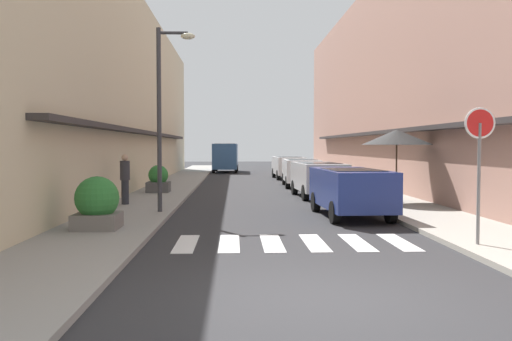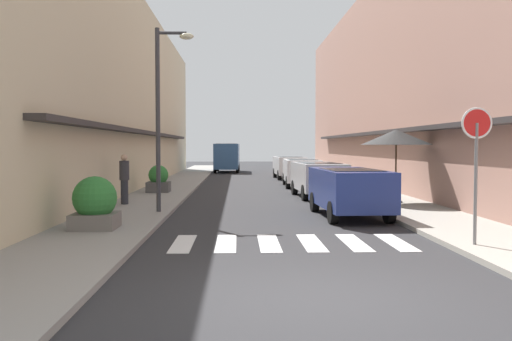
{
  "view_description": "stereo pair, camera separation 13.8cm",
  "coord_description": "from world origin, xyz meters",
  "px_view_note": "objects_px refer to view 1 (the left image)",
  "views": [
    {
      "loc": [
        -1.3,
        -7.39,
        2.16
      ],
      "look_at": [
        -0.36,
        16.48,
        1.07
      ],
      "focal_mm": 37.65,
      "sensor_mm": 36.0,
      "label": 1
    },
    {
      "loc": [
        -1.16,
        -7.4,
        2.16
      ],
      "look_at": [
        -0.36,
        16.48,
        1.07
      ],
      "focal_mm": 37.65,
      "sensor_mm": 36.0,
      "label": 2
    }
  ],
  "objects_px": {
    "parked_car_near": "(351,187)",
    "planter_midblock": "(378,189)",
    "delivery_van": "(226,155)",
    "cafe_umbrella": "(397,137)",
    "pedestrian_walking_near": "(125,178)",
    "round_street_sign": "(480,140)",
    "parked_car_far": "(301,169)",
    "street_lamp": "(165,101)",
    "planter_far": "(158,180)",
    "planter_corner": "(97,204)",
    "parked_car_distant": "(288,165)",
    "parked_car_mid": "(318,176)"
  },
  "relations": [
    {
      "from": "parked_car_near",
      "to": "planter_midblock",
      "type": "distance_m",
      "value": 3.93
    },
    {
      "from": "delivery_van",
      "to": "cafe_umbrella",
      "type": "bearing_deg",
      "value": -75.47
    },
    {
      "from": "parked_car_near",
      "to": "pedestrian_walking_near",
      "type": "relative_size",
      "value": 2.49
    },
    {
      "from": "pedestrian_walking_near",
      "to": "planter_midblock",
      "type": "bearing_deg",
      "value": 52.31
    },
    {
      "from": "delivery_van",
      "to": "round_street_sign",
      "type": "height_order",
      "value": "round_street_sign"
    },
    {
      "from": "parked_car_far",
      "to": "pedestrian_walking_near",
      "type": "bearing_deg",
      "value": -127.88
    },
    {
      "from": "parked_car_far",
      "to": "planter_midblock",
      "type": "distance_m",
      "value": 8.98
    },
    {
      "from": "parked_car_near",
      "to": "street_lamp",
      "type": "distance_m",
      "value": 6.29
    },
    {
      "from": "parked_car_near",
      "to": "planter_far",
      "type": "xyz_separation_m",
      "value": [
        -6.91,
        7.78,
        -0.25
      ]
    },
    {
      "from": "planter_corner",
      "to": "planter_far",
      "type": "relative_size",
      "value": 1.08
    },
    {
      "from": "parked_car_distant",
      "to": "planter_midblock",
      "type": "relative_size",
      "value": 4.6
    },
    {
      "from": "parked_car_far",
      "to": "delivery_van",
      "type": "relative_size",
      "value": 0.81
    },
    {
      "from": "delivery_van",
      "to": "parked_car_near",
      "type": "bearing_deg",
      "value": -81.47
    },
    {
      "from": "street_lamp",
      "to": "planter_corner",
      "type": "xyz_separation_m",
      "value": [
        -1.24,
        -3.44,
        -2.83
      ]
    },
    {
      "from": "parked_car_mid",
      "to": "pedestrian_walking_near",
      "type": "bearing_deg",
      "value": -154.9
    },
    {
      "from": "parked_car_mid",
      "to": "planter_midblock",
      "type": "relative_size",
      "value": 4.43
    },
    {
      "from": "parked_car_mid",
      "to": "parked_car_far",
      "type": "height_order",
      "value": "same"
    },
    {
      "from": "parked_car_near",
      "to": "planter_far",
      "type": "bearing_deg",
      "value": 131.6
    },
    {
      "from": "planter_midblock",
      "to": "pedestrian_walking_near",
      "type": "relative_size",
      "value": 0.54
    },
    {
      "from": "street_lamp",
      "to": "parked_car_distant",
      "type": "bearing_deg",
      "value": 72.99
    },
    {
      "from": "parked_car_mid",
      "to": "parked_car_distant",
      "type": "height_order",
      "value": "same"
    },
    {
      "from": "round_street_sign",
      "to": "planter_midblock",
      "type": "height_order",
      "value": "round_street_sign"
    },
    {
      "from": "parked_car_near",
      "to": "parked_car_far",
      "type": "bearing_deg",
      "value": 90.0
    },
    {
      "from": "parked_car_far",
      "to": "planter_midblock",
      "type": "height_order",
      "value": "parked_car_far"
    },
    {
      "from": "delivery_van",
      "to": "cafe_umbrella",
      "type": "distance_m",
      "value": 26.35
    },
    {
      "from": "parked_car_near",
      "to": "street_lamp",
      "type": "relative_size",
      "value": 0.77
    },
    {
      "from": "delivery_van",
      "to": "parked_car_mid",
      "type": "bearing_deg",
      "value": -79.12
    },
    {
      "from": "parked_car_near",
      "to": "parked_car_far",
      "type": "height_order",
      "value": "same"
    },
    {
      "from": "parked_car_near",
      "to": "planter_midblock",
      "type": "bearing_deg",
      "value": 62.97
    },
    {
      "from": "street_lamp",
      "to": "cafe_umbrella",
      "type": "distance_m",
      "value": 8.42
    },
    {
      "from": "delivery_van",
      "to": "street_lamp",
      "type": "bearing_deg",
      "value": -92.86
    },
    {
      "from": "pedestrian_walking_near",
      "to": "parked_car_mid",
      "type": "bearing_deg",
      "value": 73.23
    },
    {
      "from": "delivery_van",
      "to": "round_street_sign",
      "type": "distance_m",
      "value": 34.26
    },
    {
      "from": "parked_car_far",
      "to": "cafe_umbrella",
      "type": "height_order",
      "value": "cafe_umbrella"
    },
    {
      "from": "street_lamp",
      "to": "planter_far",
      "type": "distance_m",
      "value": 7.81
    },
    {
      "from": "parked_car_near",
      "to": "street_lamp",
      "type": "xyz_separation_m",
      "value": [
        -5.67,
        0.63,
        2.64
      ]
    },
    {
      "from": "delivery_van",
      "to": "pedestrian_walking_near",
      "type": "xyz_separation_m",
      "value": [
        -3.09,
        -25.7,
        -0.36
      ]
    },
    {
      "from": "round_street_sign",
      "to": "planter_corner",
      "type": "distance_m",
      "value": 8.93
    },
    {
      "from": "cafe_umbrella",
      "to": "street_lamp",
      "type": "bearing_deg",
      "value": -163.28
    },
    {
      "from": "planter_corner",
      "to": "cafe_umbrella",
      "type": "bearing_deg",
      "value": 32.31
    },
    {
      "from": "delivery_van",
      "to": "planter_midblock",
      "type": "distance_m",
      "value": 25.77
    },
    {
      "from": "parked_car_far",
      "to": "street_lamp",
      "type": "distance_m",
      "value": 13.22
    },
    {
      "from": "parked_car_mid",
      "to": "street_lamp",
      "type": "bearing_deg",
      "value": -135.2
    },
    {
      "from": "parked_car_far",
      "to": "cafe_umbrella",
      "type": "distance_m",
      "value": 9.66
    },
    {
      "from": "parked_car_distant",
      "to": "parked_car_near",
      "type": "bearing_deg",
      "value": -90.0
    },
    {
      "from": "street_lamp",
      "to": "planter_midblock",
      "type": "height_order",
      "value": "street_lamp"
    },
    {
      "from": "parked_car_near",
      "to": "delivery_van",
      "type": "bearing_deg",
      "value": 98.53
    },
    {
      "from": "parked_car_distant",
      "to": "cafe_umbrella",
      "type": "height_order",
      "value": "cafe_umbrella"
    },
    {
      "from": "parked_car_distant",
      "to": "pedestrian_walking_near",
      "type": "distance_m",
      "value": 17.94
    },
    {
      "from": "round_street_sign",
      "to": "planter_far",
      "type": "height_order",
      "value": "round_street_sign"
    }
  ]
}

